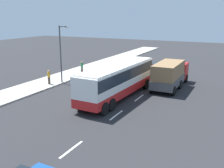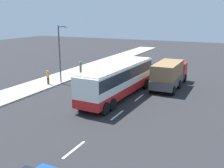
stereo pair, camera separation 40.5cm
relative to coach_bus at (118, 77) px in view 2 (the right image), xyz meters
name	(u,v)px [view 2 (the right image)]	position (x,y,z in m)	size (l,w,h in m)	color
ground_plane	(115,94)	(1.01, 0.84, -2.06)	(120.00, 120.00, 0.00)	#28282B
sidewalk_curb	(43,83)	(1.01, 10.27, -1.99)	(80.00, 4.00, 0.15)	#A8A399
lane_centreline	(126,108)	(-2.64, -1.90, -2.06)	(27.84, 0.16, 0.01)	white
coach_bus	(118,77)	(0.00, 0.00, 0.00)	(12.09, 3.15, 3.31)	red
cargo_truck	(169,74)	(6.05, -3.59, -0.46)	(7.99, 2.62, 2.97)	red
car_white_minivan	(154,67)	(13.17, 0.25, -1.30)	(4.49, 2.19, 1.42)	white
pedestrian_near_curb	(81,66)	(7.38, 9.01, -0.91)	(0.32, 0.32, 1.73)	brown
pedestrian_at_crossing	(48,76)	(0.76, 9.31, -0.95)	(0.32, 0.32, 1.67)	brown
street_lamp	(60,50)	(2.37, 8.55, 1.94)	(1.76, 0.24, 6.68)	#47474C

